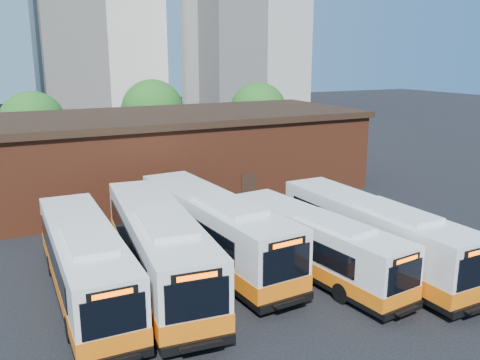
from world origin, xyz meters
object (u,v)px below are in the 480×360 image
bus_farwest (85,265)px  bus_mideast (314,246)px  bus_midwest (213,231)px  transit_worker (410,271)px  bus_west (159,250)px  bus_east (372,237)px

bus_farwest → bus_mideast: bus_farwest is taller
bus_midwest → bus_farwest: bearing=-173.3°
transit_worker → bus_farwest: bearing=87.9°
bus_west → bus_east: (10.59, -2.92, -0.11)m
bus_farwest → bus_midwest: 7.01m
bus_west → bus_midwest: size_ratio=1.01×
bus_farwest → bus_west: size_ratio=0.92×
bus_west → transit_worker: size_ratio=7.71×
bus_west → bus_midwest: bus_west is taller
bus_midwest → bus_west: bearing=-163.1°
bus_farwest → transit_worker: size_ratio=7.07×
bus_farwest → bus_midwest: (6.88, 1.33, 0.12)m
bus_midwest → bus_east: size_ratio=1.06×
bus_west → bus_midwest: bearing=26.7°
transit_worker → bus_midwest: bearing=64.7°
bus_midwest → transit_worker: bearing=-50.7°
bus_midwest → bus_east: bus_midwest is taller
bus_east → transit_worker: (-0.25, -3.00, -0.70)m
bus_west → bus_east: 10.99m
bus_farwest → bus_east: 14.33m
bus_east → transit_worker: size_ratio=7.18×
bus_farwest → bus_mideast: (10.80, -2.33, -0.14)m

